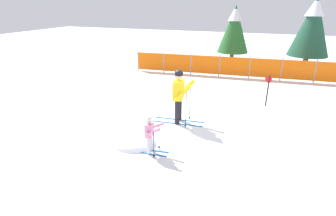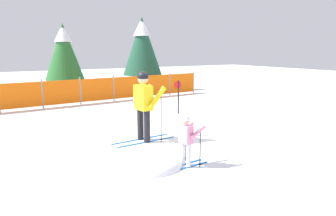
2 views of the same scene
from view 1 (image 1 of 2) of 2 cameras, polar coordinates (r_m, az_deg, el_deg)
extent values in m
plane|color=white|center=(8.98, 3.39, -3.08)|extent=(60.00, 60.00, 0.00)
cube|color=#1966B2|center=(9.12, 2.45, -2.56)|extent=(1.72, 0.20, 0.02)
cube|color=#1966B2|center=(8.83, 1.97, -3.41)|extent=(1.72, 0.20, 0.02)
cylinder|color=black|center=(8.96, 2.49, -0.13)|extent=(0.16, 0.16, 0.82)
cylinder|color=black|center=(8.66, 2.01, -0.91)|extent=(0.16, 0.16, 0.82)
cube|color=yellow|center=(8.56, 2.32, 3.98)|extent=(0.33, 0.53, 0.63)
cylinder|color=yellow|center=(8.81, 4.19, 4.55)|extent=(0.54, 0.17, 0.57)
cylinder|color=yellow|center=(8.22, 3.31, 3.27)|extent=(0.54, 0.17, 0.57)
sphere|color=#D8AD8C|center=(8.42, 2.37, 7.09)|extent=(0.27, 0.27, 0.27)
sphere|color=black|center=(8.41, 2.38, 7.41)|extent=(0.29, 0.29, 0.29)
cylinder|color=black|center=(8.98, 4.79, 1.29)|extent=(0.02, 0.02, 1.27)
cylinder|color=black|center=(9.20, 4.67, -2.07)|extent=(0.07, 0.07, 0.01)
cylinder|color=black|center=(8.37, 3.93, -0.27)|extent=(0.02, 0.02, 1.27)
cylinder|color=black|center=(8.60, 3.83, -3.82)|extent=(0.07, 0.07, 0.01)
cube|color=#1966B2|center=(7.34, -3.70, -9.13)|extent=(1.01, 0.14, 0.02)
cube|color=#1966B2|center=(7.18, -4.19, -9.88)|extent=(1.01, 0.14, 0.02)
cylinder|color=silver|center=(7.21, -3.75, -7.44)|extent=(0.10, 0.10, 0.48)
cylinder|color=silver|center=(7.06, -4.25, -8.17)|extent=(0.10, 0.10, 0.48)
cube|color=pink|center=(6.93, -4.09, -4.75)|extent=(0.20, 0.31, 0.37)
cylinder|color=pink|center=(7.01, -2.29, -3.82)|extent=(0.38, 0.11, 0.24)
cylinder|color=pink|center=(6.70, -3.24, -5.15)|extent=(0.38, 0.11, 0.24)
sphere|color=#D8AD8C|center=(6.81, -4.15, -2.64)|extent=(0.16, 0.16, 0.16)
sphere|color=white|center=(6.80, -4.16, -2.43)|extent=(0.17, 0.17, 0.17)
cylinder|color=black|center=(7.22, -1.98, -6.37)|extent=(0.02, 0.02, 0.74)
cylinder|color=black|center=(7.37, -1.95, -8.50)|extent=(0.07, 0.07, 0.01)
cylinder|color=black|center=(6.84, -3.12, -8.11)|extent=(0.02, 0.02, 0.74)
cylinder|color=black|center=(7.00, -3.07, -10.32)|extent=(0.07, 0.07, 0.01)
cylinder|color=gray|center=(15.88, -6.52, 10.20)|extent=(0.06, 0.06, 1.19)
cylinder|color=gray|center=(15.36, -0.92, 9.94)|extent=(0.06, 0.06, 1.19)
cylinder|color=gray|center=(15.00, 4.99, 9.56)|extent=(0.06, 0.06, 1.19)
cylinder|color=gray|center=(14.79, 11.11, 9.06)|extent=(0.06, 0.06, 1.19)
cylinder|color=gray|center=(14.76, 17.32, 8.45)|extent=(0.06, 0.06, 1.19)
cylinder|color=gray|center=(14.89, 23.46, 7.75)|extent=(0.06, 0.06, 1.19)
cylinder|color=gray|center=(15.19, 29.41, 6.98)|extent=(0.06, 0.06, 1.19)
cube|color=orange|center=(15.60, -3.77, 10.08)|extent=(1.59, 0.16, 1.00)
cube|color=orange|center=(15.16, 2.00, 9.77)|extent=(1.59, 0.16, 1.00)
cube|color=orange|center=(14.87, 8.03, 9.33)|extent=(1.59, 0.16, 1.00)
cube|color=orange|center=(14.75, 14.21, 8.77)|extent=(1.59, 0.16, 1.00)
cube|color=orange|center=(14.80, 20.41, 8.11)|extent=(1.59, 0.16, 1.00)
cube|color=orange|center=(15.02, 26.47, 7.37)|extent=(1.59, 0.16, 1.00)
cube|color=orange|center=(15.40, 32.27, 6.59)|extent=(1.59, 0.16, 1.00)
cylinder|color=#4C3823|center=(18.15, 13.67, 10.55)|extent=(0.25, 0.25, 0.78)
cone|color=#26642C|center=(17.89, 14.21, 16.33)|extent=(1.99, 1.99, 2.91)
cone|color=white|center=(17.83, 14.50, 19.30)|extent=(0.89, 0.89, 0.87)
cylinder|color=#4C3823|center=(17.87, 27.66, 8.69)|extent=(0.28, 0.28, 0.88)
cone|color=#1E4E38|center=(17.60, 28.88, 15.28)|extent=(2.25, 2.25, 3.30)
cone|color=white|center=(17.56, 29.54, 18.65)|extent=(1.01, 1.01, 0.99)
cylinder|color=black|center=(10.87, 20.87, 3.51)|extent=(0.05, 0.05, 1.24)
cylinder|color=red|center=(10.75, 21.06, 5.87)|extent=(0.25, 0.16, 0.28)
ellipsoid|color=white|center=(7.75, -7.55, -7.54)|extent=(1.36, 1.16, 0.54)
camera|label=2|loc=(6.39, -64.21, -3.49)|focal=35.00mm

